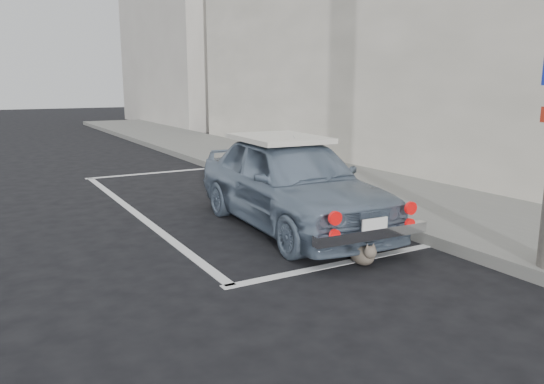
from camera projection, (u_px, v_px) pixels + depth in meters
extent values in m
plane|color=black|center=(283.00, 258.00, 6.17)|extent=(80.00, 80.00, 0.00)
cube|color=slate|center=(380.00, 193.00, 9.41)|extent=(2.80, 40.00, 0.15)
cube|color=#BCB6A5|center=(434.00, 15.00, 11.94)|extent=(3.50, 18.00, 7.00)
cube|color=black|center=(373.00, 111.00, 11.55)|extent=(0.10, 16.00, 2.40)
cube|color=#B8B0A7|center=(184.00, 40.00, 25.45)|extent=(3.50, 10.00, 8.00)
cube|color=silver|center=(343.00, 263.00, 5.98)|extent=(3.00, 0.12, 0.01)
cube|color=silver|center=(154.00, 173.00, 11.94)|extent=(3.00, 0.12, 0.01)
cube|color=silver|center=(135.00, 213.00, 8.28)|extent=(0.12, 7.00, 0.01)
imported|color=slate|center=(291.00, 182.00, 7.36)|extent=(1.73, 3.87, 1.29)
cube|color=silver|center=(279.00, 138.00, 7.58)|extent=(1.15, 1.50, 0.07)
cube|color=silver|center=(372.00, 234.00, 5.80)|extent=(1.45, 0.20, 0.12)
cube|color=white|center=(375.00, 226.00, 5.74)|extent=(0.33, 0.04, 0.17)
cylinder|color=red|center=(335.00, 218.00, 5.50)|extent=(0.15, 0.05, 0.15)
cylinder|color=red|center=(411.00, 208.00, 5.94)|extent=(0.15, 0.05, 0.15)
cylinder|color=red|center=(335.00, 235.00, 5.54)|extent=(0.12, 0.05, 0.12)
cylinder|color=red|center=(410.00, 224.00, 5.98)|extent=(0.12, 0.05, 0.12)
ellipsoid|color=#64574C|center=(362.00, 254.00, 5.93)|extent=(0.29, 0.40, 0.23)
sphere|color=#64574C|center=(370.00, 251.00, 5.76)|extent=(0.14, 0.14, 0.14)
cone|color=#64574C|center=(367.00, 245.00, 5.73)|extent=(0.05, 0.05, 0.06)
cone|color=#64574C|center=(374.00, 245.00, 5.76)|extent=(0.05, 0.05, 0.06)
cylinder|color=#64574C|center=(357.00, 255.00, 6.14)|extent=(0.09, 0.24, 0.03)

